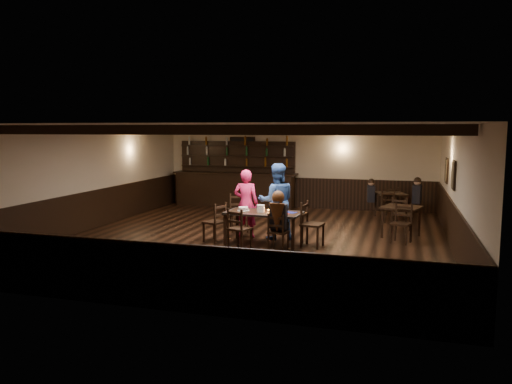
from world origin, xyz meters
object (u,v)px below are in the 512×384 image
(dining_table, at_px, (264,215))
(man_blue, at_px, (277,201))
(chair_near_left, at_px, (237,226))
(bar_counter, at_px, (235,185))
(cake, at_px, (243,209))
(chair_near_right, at_px, (277,230))
(woman_pink, at_px, (246,203))

(dining_table, distance_m, man_blue, 0.70)
(chair_near_left, xyz_separation_m, bar_counter, (-2.07, 5.97, 0.19))
(man_blue, bearing_deg, cake, 24.89)
(chair_near_left, xyz_separation_m, chair_near_right, (0.86, 0.09, -0.05))
(chair_near_right, bearing_deg, cake, 147.25)
(chair_near_right, relative_size, cake, 2.98)
(man_blue, bearing_deg, dining_table, 58.69)
(woman_pink, relative_size, cake, 5.94)
(dining_table, xyz_separation_m, bar_counter, (-2.48, 5.30, 0.04))
(dining_table, relative_size, bar_counter, 0.41)
(chair_near_right, height_order, man_blue, man_blue)
(chair_near_right, distance_m, man_blue, 1.34)
(cake, bearing_deg, dining_table, -3.79)
(chair_near_left, distance_m, cake, 0.76)
(chair_near_left, bearing_deg, woman_pink, 99.68)
(dining_table, xyz_separation_m, woman_pink, (-0.63, 0.67, 0.14))
(woman_pink, bearing_deg, cake, 97.73)
(cake, bearing_deg, bar_counter, 110.64)
(chair_near_right, bearing_deg, woman_pink, 131.14)
(chair_near_right, distance_m, woman_pink, 1.69)
(chair_near_right, height_order, cake, cake)
(woman_pink, distance_m, bar_counter, 4.98)
(cake, relative_size, bar_counter, 0.07)
(chair_near_left, xyz_separation_m, cake, (-0.09, 0.71, 0.26))
(chair_near_left, bearing_deg, dining_table, 59.05)
(dining_table, distance_m, chair_near_right, 0.76)
(dining_table, distance_m, woman_pink, 0.93)
(woman_pink, xyz_separation_m, bar_counter, (-1.84, 4.63, -0.10))
(dining_table, relative_size, woman_pink, 1.07)
(chair_near_right, distance_m, bar_counter, 6.57)
(cake, bearing_deg, man_blue, 44.54)
(chair_near_right, relative_size, woman_pink, 0.50)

